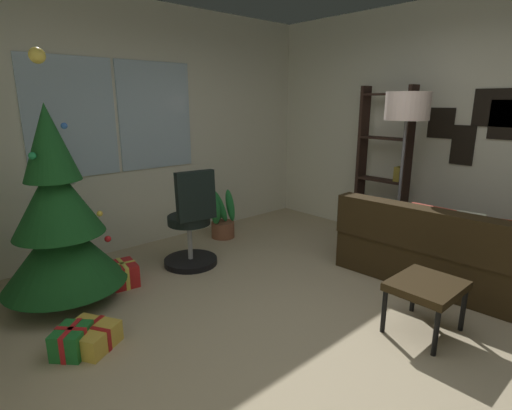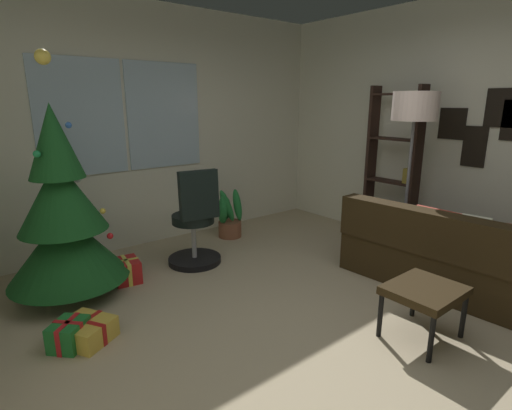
% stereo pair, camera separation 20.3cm
% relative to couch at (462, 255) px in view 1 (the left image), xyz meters
% --- Properties ---
extents(ground_plane, '(4.71, 5.39, 0.10)m').
position_rel_couch_xyz_m(ground_plane, '(-1.59, 0.31, -0.33)').
color(ground_plane, tan).
extents(wall_back_with_windows, '(4.71, 0.12, 2.76)m').
position_rel_couch_xyz_m(wall_back_with_windows, '(-1.61, 3.05, 1.10)').
color(wall_back_with_windows, silver).
rests_on(wall_back_with_windows, ground_plane).
extents(wall_right_with_frames, '(0.12, 5.39, 2.76)m').
position_rel_couch_xyz_m(wall_right_with_frames, '(0.81, 0.31, 1.10)').
color(wall_right_with_frames, silver).
rests_on(wall_right_with_frames, ground_plane).
extents(couch, '(1.53, 1.97, 0.77)m').
position_rel_couch_xyz_m(couch, '(0.00, 0.00, 0.00)').
color(couch, '#2E2110').
rests_on(couch, ground_plane).
extents(footstool, '(0.52, 0.45, 0.40)m').
position_rel_couch_xyz_m(footstool, '(-1.06, -0.15, 0.07)').
color(footstool, '#2E2110').
rests_on(footstool, ground_plane).
extents(holiday_tree, '(1.00, 1.00, 2.07)m').
position_rel_couch_xyz_m(holiday_tree, '(-2.88, 2.14, 0.42)').
color(holiday_tree, '#4C331E').
rests_on(holiday_tree, ground_plane).
extents(gift_box_red, '(0.27, 0.32, 0.22)m').
position_rel_couch_xyz_m(gift_box_red, '(-2.39, 2.12, -0.18)').
color(gift_box_red, red).
rests_on(gift_box_red, ground_plane).
extents(gift_box_green, '(0.32, 0.32, 0.20)m').
position_rel_couch_xyz_m(gift_box_green, '(-3.11, 1.34, -0.19)').
color(gift_box_green, '#1E722D').
rests_on(gift_box_green, ground_plane).
extents(gift_box_gold, '(0.44, 0.45, 0.16)m').
position_rel_couch_xyz_m(gift_box_gold, '(-3.00, 1.34, -0.20)').
color(gift_box_gold, gold).
rests_on(gift_box_gold, ground_plane).
extents(office_chair, '(0.56, 0.56, 1.03)m').
position_rel_couch_xyz_m(office_chair, '(-1.66, 2.05, 0.13)').
color(office_chair, black).
rests_on(office_chair, ground_plane).
extents(bookshelf, '(0.18, 0.64, 1.86)m').
position_rel_couch_xyz_m(bookshelf, '(0.55, 1.20, 0.53)').
color(bookshelf, black).
rests_on(bookshelf, ground_plane).
extents(floor_lamp, '(0.44, 0.44, 1.78)m').
position_rel_couch_xyz_m(floor_lamp, '(0.10, 0.73, 1.27)').
color(floor_lamp, slate).
rests_on(floor_lamp, ground_plane).
extents(potted_plant, '(0.41, 0.33, 0.65)m').
position_rel_couch_xyz_m(potted_plant, '(-0.89, 2.55, -0.04)').
color(potted_plant, brown).
rests_on(potted_plant, ground_plane).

